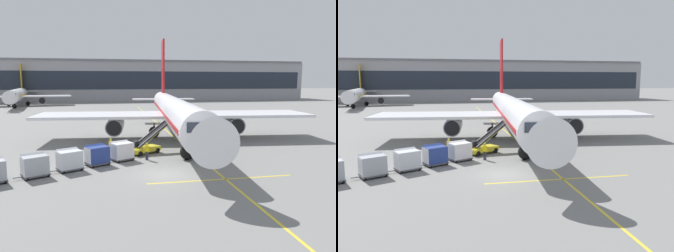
{
  "view_description": "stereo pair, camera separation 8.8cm",
  "coord_description": "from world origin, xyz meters",
  "views": [
    {
      "loc": [
        -4.59,
        -24.98,
        7.73
      ],
      "look_at": [
        1.62,
        7.03,
        3.08
      ],
      "focal_mm": 33.52,
      "sensor_mm": 36.0,
      "label": 1
    },
    {
      "loc": [
        -4.5,
        -25.0,
        7.73
      ],
      "look_at": [
        1.62,
        7.03,
        3.08
      ],
      "focal_mm": 33.52,
      "sensor_mm": 36.0,
      "label": 2
    }
  ],
  "objects": [
    {
      "name": "apron_guidance_line_stop_bar",
      "position": [
        4.18,
        -2.16,
        0.0
      ],
      "size": [
        12.0,
        0.2,
        0.01
      ],
      "color": "yellow",
      "rests_on": "ground"
    },
    {
      "name": "apron_guidance_line_lead_in",
      "position": [
        4.52,
        15.51,
        0.0
      ],
      "size": [
        0.2,
        110.0,
        0.01
      ],
      "color": "yellow",
      "rests_on": "ground"
    },
    {
      "name": "safety_cone_engine_keepout",
      "position": [
        -4.11,
        12.57,
        0.33
      ],
      "size": [
        0.6,
        0.6,
        0.68
      ],
      "color": "black",
      "rests_on": "ground"
    },
    {
      "name": "safety_cone_nose_mark",
      "position": [
        -3.54,
        11.88,
        0.39
      ],
      "size": [
        0.71,
        0.71,
        0.79
      ],
      "color": "black",
      "rests_on": "ground"
    },
    {
      "name": "ground_crew_by_loader",
      "position": [
        -4.35,
        8.18,
        1.0
      ],
      "size": [
        0.42,
        0.47,
        1.74
      ],
      "color": "#333847",
      "rests_on": "ground"
    },
    {
      "name": "baggage_cart_lead",
      "position": [
        -3.32,
        5.51,
        1.0
      ],
      "size": [
        2.79,
        2.33,
        1.91
      ],
      "color": "#515156",
      "rests_on": "ground"
    },
    {
      "name": "parked_airplane",
      "position": [
        4.27,
        16.39,
        3.71
      ],
      "size": [
        36.82,
        46.04,
        15.51
      ],
      "color": "white",
      "rests_on": "ground"
    },
    {
      "name": "safety_cone_wingtip",
      "position": [
        -1.82,
        10.68,
        0.38
      ],
      "size": [
        0.69,
        0.69,
        0.78
      ],
      "color": "black",
      "rests_on": "ground"
    },
    {
      "name": "baggage_cart_second",
      "position": [
        -5.66,
        4.17,
        1.0
      ],
      "size": [
        2.79,
        2.33,
        1.91
      ],
      "color": "#515156",
      "rests_on": "ground"
    },
    {
      "name": "baggage_cart_third",
      "position": [
        -7.99,
        2.79,
        1.0
      ],
      "size": [
        2.79,
        2.33,
        1.91
      ],
      "color": "#515156",
      "rests_on": "ground"
    },
    {
      "name": "ground_plane",
      "position": [
        0.0,
        0.0,
        0.0
      ],
      "size": [
        600.0,
        600.0,
        0.0
      ],
      "primitive_type": "plane",
      "color": "slate"
    },
    {
      "name": "belt_loader",
      "position": [
        -0.57,
        8.16,
        0.91
      ],
      "size": [
        5.03,
        3.79,
        3.33
      ],
      "color": "gold",
      "rests_on": "ground"
    },
    {
      "name": "baggage_cart_fourth",
      "position": [
        -10.54,
        1.41,
        1.0
      ],
      "size": [
        2.79,
        2.33,
        1.91
      ],
      "color": "#515156",
      "rests_on": "ground"
    },
    {
      "name": "distant_airplane",
      "position": [
        -32.35,
        81.47,
        3.49
      ],
      "size": [
        32.74,
        41.83,
        13.99
      ],
      "color": "white",
      "rests_on": "ground"
    },
    {
      "name": "ground_crew_by_carts",
      "position": [
        -0.87,
        5.18,
        1.0
      ],
      "size": [
        0.48,
        0.42,
        1.74
      ],
      "color": "#333847",
      "rests_on": "ground"
    },
    {
      "name": "terminal_building",
      "position": [
        10.01,
        107.74,
        8.07
      ],
      "size": [
        138.17,
        16.71,
        16.25
      ],
      "color": "#939399",
      "rests_on": "ground"
    }
  ]
}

